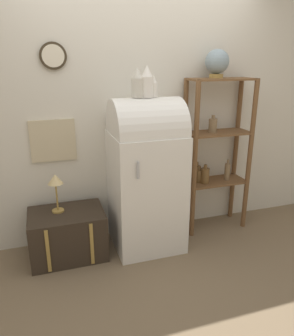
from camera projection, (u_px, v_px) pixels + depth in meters
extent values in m
plane|color=#7A664C|center=(154.00, 255.00, 3.15)|extent=(12.00, 12.00, 0.00)
cube|color=silver|center=(136.00, 106.00, 3.24)|extent=(7.00, 0.05, 2.70)
cylinder|color=#382D1E|center=(53.00, 56.00, 2.84)|extent=(0.23, 0.03, 0.23)
cylinder|color=beige|center=(53.00, 56.00, 2.82)|extent=(0.19, 0.01, 0.19)
cube|color=#C6B793|center=(53.00, 141.00, 3.06)|extent=(0.41, 0.02, 0.39)
cube|color=white|center=(146.00, 191.00, 3.18)|extent=(0.65, 0.62, 1.14)
cylinder|color=white|center=(146.00, 130.00, 2.99)|extent=(0.64, 0.59, 0.59)
cylinder|color=#B7B7BC|center=(138.00, 170.00, 2.73)|extent=(0.02, 0.02, 0.15)
cube|color=#33281E|center=(68.00, 234.00, 3.09)|extent=(0.69, 0.49, 0.45)
cube|color=#AD8942|center=(48.00, 251.00, 2.81)|extent=(0.03, 0.01, 0.40)
cube|color=#AD8942|center=(92.00, 244.00, 2.92)|extent=(0.03, 0.01, 0.40)
cylinder|color=brown|center=(195.00, 163.00, 3.26)|extent=(0.05, 0.05, 1.62)
cylinder|color=brown|center=(250.00, 158.00, 3.45)|extent=(0.05, 0.05, 1.62)
cylinder|color=brown|center=(184.00, 156.00, 3.50)|extent=(0.05, 0.05, 1.62)
cylinder|color=brown|center=(236.00, 151.00, 3.69)|extent=(0.05, 0.05, 1.62)
cube|color=brown|center=(215.00, 181.00, 3.56)|extent=(0.67, 0.30, 0.02)
cube|color=brown|center=(218.00, 133.00, 3.39)|extent=(0.67, 0.30, 0.02)
cube|color=brown|center=(222.00, 79.00, 3.22)|extent=(0.67, 0.30, 0.02)
cylinder|color=brown|center=(205.00, 176.00, 3.46)|extent=(0.09, 0.09, 0.16)
cylinder|color=brown|center=(206.00, 167.00, 3.43)|extent=(0.04, 0.04, 0.04)
cylinder|color=brown|center=(199.00, 176.00, 3.50)|extent=(0.09, 0.09, 0.14)
cylinder|color=brown|center=(199.00, 168.00, 3.47)|extent=(0.03, 0.03, 0.03)
cylinder|color=brown|center=(197.00, 174.00, 3.51)|extent=(0.07, 0.07, 0.17)
cylinder|color=brown|center=(197.00, 164.00, 3.48)|extent=(0.03, 0.03, 0.04)
cylinder|color=#7F6647|center=(227.00, 172.00, 3.55)|extent=(0.06, 0.06, 0.18)
cylinder|color=#7F6647|center=(228.00, 162.00, 3.52)|extent=(0.02, 0.02, 0.05)
cylinder|color=#7F6647|center=(213.00, 126.00, 3.33)|extent=(0.09, 0.09, 0.14)
cylinder|color=#7F6647|center=(213.00, 117.00, 3.30)|extent=(0.03, 0.03, 0.04)
cylinder|color=#AD8942|center=(216.00, 76.00, 3.21)|extent=(0.14, 0.14, 0.04)
sphere|color=#7F939E|center=(217.00, 61.00, 3.17)|extent=(0.23, 0.23, 0.23)
cylinder|color=beige|center=(138.00, 88.00, 2.86)|extent=(0.11, 0.11, 0.17)
cone|color=beige|center=(137.00, 73.00, 2.81)|extent=(0.09, 0.09, 0.09)
cylinder|color=white|center=(147.00, 87.00, 2.87)|extent=(0.11, 0.11, 0.18)
cone|color=white|center=(147.00, 71.00, 2.83)|extent=(0.09, 0.09, 0.10)
cylinder|color=white|center=(154.00, 90.00, 2.90)|extent=(0.07, 0.07, 0.12)
cone|color=white|center=(154.00, 79.00, 2.87)|extent=(0.06, 0.06, 0.07)
cylinder|color=#AD8942|center=(58.00, 211.00, 3.04)|extent=(0.11, 0.11, 0.02)
cylinder|color=#AD8942|center=(57.00, 197.00, 3.00)|extent=(0.02, 0.02, 0.26)
cone|color=#DBC184|center=(55.00, 179.00, 2.94)|extent=(0.14, 0.14, 0.09)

